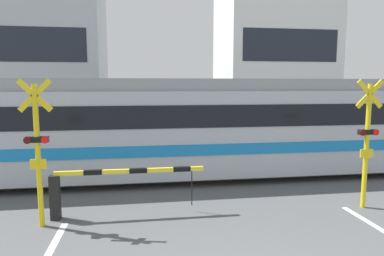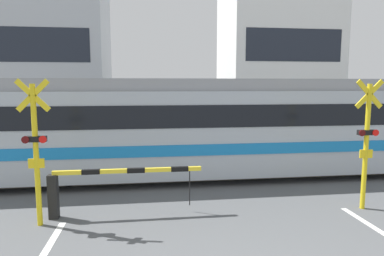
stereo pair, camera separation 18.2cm
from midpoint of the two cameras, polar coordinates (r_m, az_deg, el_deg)
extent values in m
cube|color=#6B6051|center=(10.66, -0.14, -8.65)|extent=(50.00, 0.10, 0.08)
cube|color=#6B6051|center=(12.03, -1.15, -6.80)|extent=(50.00, 0.10, 0.08)
cube|color=#ADB7C1|center=(11.56, 10.09, -0.12)|extent=(19.02, 2.92, 2.54)
cube|color=gray|center=(11.46, 10.25, 7.09)|extent=(18.83, 2.57, 0.36)
cube|color=#197AC6|center=(11.61, 10.05, -1.99)|extent=(19.04, 2.98, 0.32)
cube|color=black|center=(11.50, 10.15, 2.71)|extent=(18.26, 2.97, 0.64)
cylinder|color=black|center=(10.69, -20.41, -7.18)|extent=(0.76, 0.12, 0.76)
cylinder|color=black|center=(12.06, -19.02, -5.50)|extent=(0.76, 0.12, 0.76)
cube|color=black|center=(8.27, -22.46, -10.64)|extent=(0.20, 0.20, 0.99)
cube|color=yellow|center=(7.89, -10.82, -7.04)|extent=(3.31, 0.09, 0.09)
cube|color=black|center=(7.97, -16.82, -7.09)|extent=(0.40, 0.10, 0.10)
cube|color=black|center=(7.88, -9.61, -7.02)|extent=(0.40, 0.10, 0.10)
cube|color=black|center=(7.93, -2.36, -6.85)|extent=(0.40, 0.10, 0.10)
cylinder|color=black|center=(8.08, -0.69, -9.98)|extent=(0.02, 0.02, 0.82)
cube|color=black|center=(14.64, 11.51, -2.58)|extent=(0.20, 0.20, 0.99)
cube|color=yellow|center=(14.08, 5.23, -0.66)|extent=(3.31, 0.09, 0.09)
cube|color=black|center=(14.30, 8.45, -0.59)|extent=(0.40, 0.10, 0.10)
cube|color=black|center=(14.04, 4.58, -0.67)|extent=(0.40, 0.10, 0.10)
cube|color=black|center=(13.85, 0.57, -0.76)|extent=(0.40, 0.10, 0.10)
cylinder|color=black|center=(13.89, -0.37, -2.67)|extent=(0.02, 0.02, 0.82)
cylinder|color=yellow|center=(7.75, -24.87, -4.36)|extent=(0.11, 0.11, 2.98)
cube|color=yellow|center=(7.61, -25.37, 4.92)|extent=(0.68, 0.04, 0.68)
cube|color=yellow|center=(7.61, -25.37, 4.92)|extent=(0.68, 0.04, 0.68)
cube|color=black|center=(7.69, -25.01, -1.74)|extent=(0.44, 0.12, 0.12)
cylinder|color=#4C0C0C|center=(7.67, -26.39, -1.84)|extent=(0.15, 0.03, 0.15)
cylinder|color=red|center=(7.57, -23.94, -1.82)|extent=(0.15, 0.03, 0.15)
cube|color=yellow|center=(7.76, -24.85, -5.46)|extent=(0.32, 0.03, 0.20)
cylinder|color=yellow|center=(9.08, 26.55, -2.84)|extent=(0.11, 0.11, 2.98)
cube|color=yellow|center=(8.96, 27.01, 5.07)|extent=(0.68, 0.04, 0.68)
cube|color=yellow|center=(8.96, 27.01, 5.07)|extent=(0.68, 0.04, 0.68)
cube|color=black|center=(9.03, 26.68, -0.60)|extent=(0.44, 0.12, 0.12)
cylinder|color=#4C0C0C|center=(8.87, 26.06, -0.69)|extent=(0.15, 0.03, 0.15)
cylinder|color=red|center=(9.07, 27.83, -0.64)|extent=(0.15, 0.03, 0.15)
cube|color=yellow|center=(9.09, 26.57, -3.78)|extent=(0.32, 0.03, 0.20)
cylinder|color=#23232D|center=(16.03, -0.91, -2.00)|extent=(0.13, 0.13, 0.77)
cylinder|color=#23232D|center=(16.05, -0.42, -1.99)|extent=(0.13, 0.13, 0.77)
cube|color=maroon|center=(15.95, -0.67, 0.44)|extent=(0.38, 0.22, 0.61)
sphere|color=tan|center=(15.90, -0.67, 1.92)|extent=(0.21, 0.21, 0.21)
cube|color=#B2B7BC|center=(23.45, -24.02, 10.75)|extent=(7.46, 5.57, 9.28)
cube|color=#1E232D|center=(20.81, -26.15, 12.44)|extent=(6.27, 0.03, 1.86)
cube|color=white|center=(24.35, 13.11, 11.44)|extent=(7.09, 5.57, 9.64)
cube|color=#1E232D|center=(21.83, 15.93, 13.13)|extent=(5.95, 0.03, 1.93)
camera|label=1|loc=(0.09, -90.48, -0.06)|focal=32.00mm
camera|label=2|loc=(0.09, 89.52, 0.06)|focal=32.00mm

